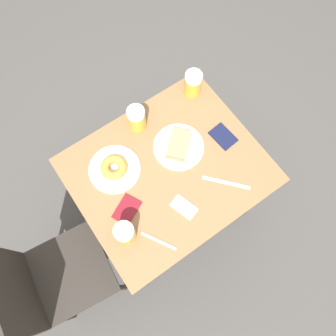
# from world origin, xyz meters

# --- Properties ---
(ground_plane) EXTENTS (8.00, 8.00, 0.00)m
(ground_plane) POSITION_xyz_m (0.00, 0.00, 0.00)
(ground_plane) COLOR #474442
(table) EXTENTS (0.74, 0.88, 0.76)m
(table) POSITION_xyz_m (0.00, 0.00, 0.68)
(table) COLOR olive
(table) RESTS_ON ground_plane
(chair) EXTENTS (0.45, 0.45, 0.93)m
(chair) POSITION_xyz_m (-0.07, 0.77, 0.56)
(chair) COLOR #2D2823
(chair) RESTS_ON ground_plane
(plate_with_cake) EXTENTS (0.25, 0.25, 0.05)m
(plate_with_cake) POSITION_xyz_m (0.06, -0.11, 0.78)
(plate_with_cake) COLOR white
(plate_with_cake) RESTS_ON table
(plate_with_donut) EXTENTS (0.24, 0.24, 0.05)m
(plate_with_donut) POSITION_xyz_m (0.14, 0.21, 0.78)
(plate_with_donut) COLOR white
(plate_with_donut) RESTS_ON table
(beer_mug_left) EXTENTS (0.09, 0.09, 0.14)m
(beer_mug_left) POSITION_xyz_m (-0.15, 0.32, 0.83)
(beer_mug_left) COLOR gold
(beer_mug_left) RESTS_ON table
(beer_mug_center) EXTENTS (0.09, 0.09, 0.14)m
(beer_mug_center) POSITION_xyz_m (0.28, -0.35, 0.83)
(beer_mug_center) COLOR gold
(beer_mug_center) RESTS_ON table
(beer_mug_right) EXTENTS (0.09, 0.09, 0.14)m
(beer_mug_right) POSITION_xyz_m (0.28, -0.01, 0.83)
(beer_mug_right) COLOR gold
(beer_mug_right) RESTS_ON table
(napkin_folded) EXTENTS (0.13, 0.10, 0.00)m
(napkin_folded) POSITION_xyz_m (-0.19, 0.05, 0.76)
(napkin_folded) COLOR white
(napkin_folded) RESTS_ON table
(fork) EXTENTS (0.15, 0.10, 0.00)m
(fork) POSITION_xyz_m (-0.25, 0.22, 0.76)
(fork) COLOR silver
(fork) RESTS_ON table
(knife) EXTENTS (0.18, 0.16, 0.00)m
(knife) POSITION_xyz_m (-0.21, -0.18, 0.76)
(knife) COLOR silver
(knife) RESTS_ON table
(passport_near_edge) EXTENTS (0.13, 0.10, 0.01)m
(passport_near_edge) POSITION_xyz_m (-0.02, -0.32, 0.76)
(passport_near_edge) COLOR #141938
(passport_near_edge) RESTS_ON table
(passport_far_edge) EXTENTS (0.13, 0.15, 0.01)m
(passport_far_edge) POSITION_xyz_m (-0.05, 0.26, 0.76)
(passport_far_edge) COLOR maroon
(passport_far_edge) RESTS_ON table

